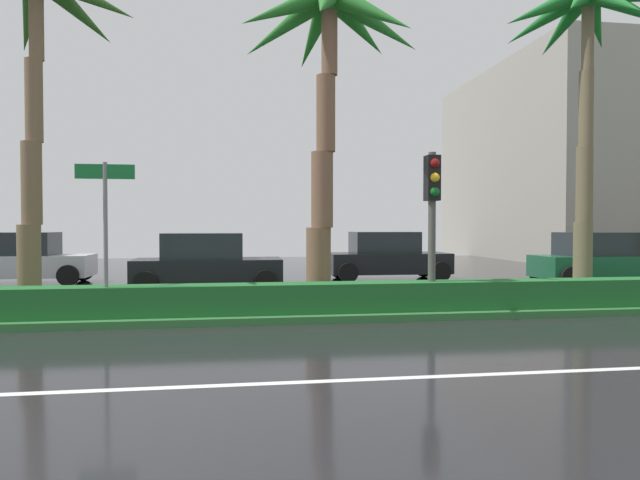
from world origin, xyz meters
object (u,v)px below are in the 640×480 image
(palm_tree_centre_left, at_px, (35,25))
(street_name_sign, at_px, (105,218))
(car_in_traffic_second, at_px, (22,259))
(car_in_traffic_third, at_px, (207,263))
(traffic_signal_median_right, at_px, (432,201))
(car_in_traffic_fifth, at_px, (600,260))
(palm_tree_centre, at_px, (329,50))
(car_in_traffic_fourth, at_px, (387,257))
(palm_tree_centre_right, at_px, (587,33))

(palm_tree_centre_left, relative_size, street_name_sign, 2.60)
(car_in_traffic_second, xyz_separation_m, car_in_traffic_third, (6.18, -2.99, 0.00))
(traffic_signal_median_right, xyz_separation_m, car_in_traffic_second, (-11.17, 8.44, -1.63))
(street_name_sign, height_order, car_in_traffic_second, street_name_sign)
(traffic_signal_median_right, relative_size, car_in_traffic_second, 0.78)
(traffic_signal_median_right, xyz_separation_m, car_in_traffic_fifth, (7.70, 5.41, -1.63))
(palm_tree_centre, height_order, car_in_traffic_third, palm_tree_centre)
(palm_tree_centre_left, bearing_deg, car_in_traffic_fourth, 33.34)
(palm_tree_centre_left, relative_size, car_in_traffic_second, 1.81)
(palm_tree_centre_right, relative_size, street_name_sign, 2.71)
(traffic_signal_median_right, distance_m, car_in_traffic_third, 7.57)
(palm_tree_centre_left, relative_size, car_in_traffic_third, 1.81)
(car_in_traffic_fourth, bearing_deg, car_in_traffic_second, 178.51)
(car_in_traffic_third, bearing_deg, palm_tree_centre_left, -133.07)
(palm_tree_centre_left, relative_size, car_in_traffic_fifth, 1.81)
(car_in_traffic_third, xyz_separation_m, car_in_traffic_fourth, (6.23, 2.67, 0.00))
(street_name_sign, bearing_deg, palm_tree_centre_left, 133.87)
(palm_tree_centre_left, bearing_deg, palm_tree_centre, -3.64)
(traffic_signal_median_right, relative_size, car_in_traffic_third, 0.78)
(street_name_sign, relative_size, car_in_traffic_third, 0.70)
(palm_tree_centre, height_order, traffic_signal_median_right, palm_tree_centre)
(car_in_traffic_second, height_order, car_in_traffic_third, same)
(car_in_traffic_third, relative_size, car_in_traffic_fifth, 1.00)
(palm_tree_centre_left, height_order, car_in_traffic_fifth, palm_tree_centre_left)
(palm_tree_centre, bearing_deg, car_in_traffic_fifth, 22.81)
(palm_tree_centre_right, relative_size, traffic_signal_median_right, 2.43)
(palm_tree_centre_right, distance_m, street_name_sign, 12.28)
(street_name_sign, distance_m, car_in_traffic_fourth, 11.50)
(palm_tree_centre_right, relative_size, car_in_traffic_third, 1.89)
(car_in_traffic_second, xyz_separation_m, car_in_traffic_fourth, (12.40, -0.32, 0.00))
(palm_tree_centre_left, height_order, palm_tree_centre, palm_tree_centre_left)
(palm_tree_centre, distance_m, car_in_traffic_third, 7.23)
(car_in_traffic_third, distance_m, car_in_traffic_fourth, 6.77)
(palm_tree_centre, distance_m, traffic_signal_median_right, 4.25)
(traffic_signal_median_right, bearing_deg, car_in_traffic_fourth, 81.35)
(palm_tree_centre_left, xyz_separation_m, street_name_sign, (1.86, -1.94, -4.25))
(palm_tree_centre, xyz_separation_m, car_in_traffic_fifth, (9.71, 4.08, -5.13))
(car_in_traffic_fourth, bearing_deg, palm_tree_centre_right, -62.74)
(palm_tree_centre_right, relative_size, car_in_traffic_fourth, 1.89)
(palm_tree_centre_right, height_order, traffic_signal_median_right, palm_tree_centre_right)
(palm_tree_centre_right, height_order, car_in_traffic_fourth, palm_tree_centre_right)
(palm_tree_centre_left, distance_m, car_in_traffic_fourth, 12.85)
(car_in_traffic_third, xyz_separation_m, car_in_traffic_fifth, (12.69, -0.04, 0.00))
(street_name_sign, bearing_deg, palm_tree_centre, 18.36)
(palm_tree_centre_right, xyz_separation_m, car_in_traffic_third, (-9.59, 3.86, -5.95))
(car_in_traffic_third, bearing_deg, traffic_signal_median_right, -47.52)
(palm_tree_centre, xyz_separation_m, car_in_traffic_fourth, (3.25, 6.79, -5.13))
(palm_tree_centre_left, bearing_deg, car_in_traffic_second, 111.96)
(traffic_signal_median_right, bearing_deg, car_in_traffic_second, 142.91)
(car_in_traffic_third, bearing_deg, palm_tree_centre_right, -21.94)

